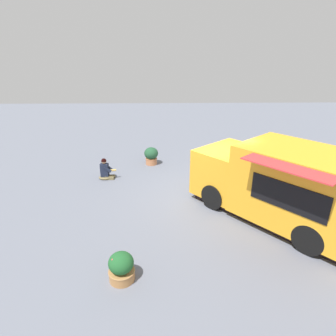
{
  "coord_description": "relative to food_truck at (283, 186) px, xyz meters",
  "views": [
    {
      "loc": [
        -1.67,
        -9.35,
        4.85
      ],
      "look_at": [
        -1.46,
        -0.34,
        1.18
      ],
      "focal_mm": 30.73,
      "sensor_mm": 36.0,
      "label": 1
    }
  ],
  "objects": [
    {
      "name": "person_customer",
      "position": [
        -5.91,
        3.2,
        -0.78
      ],
      "size": [
        0.75,
        0.48,
        0.87
      ],
      "color": "olive",
      "rests_on": "ground_plane"
    },
    {
      "name": "planter_flowering_far",
      "position": [
        -4.55,
        -2.47,
        -0.77
      ],
      "size": [
        0.61,
        0.61,
        0.71
      ],
      "color": "#B17944",
      "rests_on": "ground_plane"
    },
    {
      "name": "planter_flowering_near",
      "position": [
        -4.09,
        4.78,
        -0.69
      ],
      "size": [
        0.63,
        0.63,
        0.8
      ],
      "color": "#BD774D",
      "rests_on": "ground_plane"
    },
    {
      "name": "food_truck",
      "position": [
        0.0,
        0.0,
        0.0
      ],
      "size": [
        5.15,
        5.45,
        2.34
      ],
      "color": "gold",
      "rests_on": "ground_plane"
    },
    {
      "name": "ground_plane",
      "position": [
        -1.95,
        1.71,
        -1.12
      ],
      "size": [
        40.0,
        40.0,
        0.0
      ],
      "primitive_type": "plane",
      "color": "slate"
    }
  ]
}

